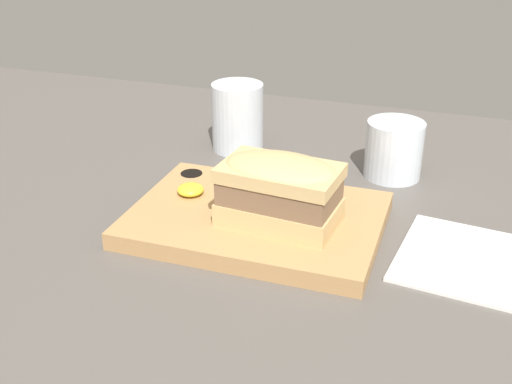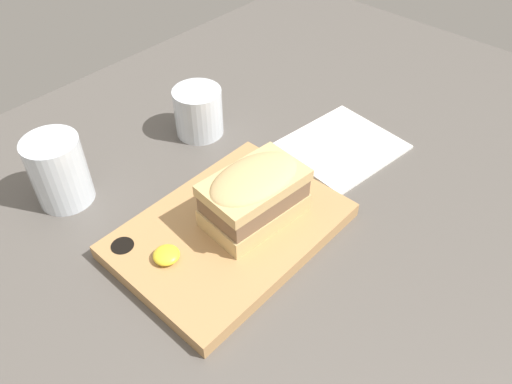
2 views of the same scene
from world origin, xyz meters
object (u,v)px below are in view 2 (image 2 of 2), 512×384
at_px(napkin, 341,146).
at_px(serving_board, 230,230).
at_px(water_glass, 60,175).
at_px(wine_glass, 199,114).
at_px(sandwich, 254,193).

bearing_deg(napkin, serving_board, -179.87).
bearing_deg(water_glass, wine_glass, -5.77).
distance_m(serving_board, napkin, 0.26).
distance_m(water_glass, napkin, 0.44).
xyz_separation_m(water_glass, napkin, (0.37, -0.23, -0.04)).
distance_m(serving_board, sandwich, 0.07).
height_order(serving_board, napkin, serving_board).
bearing_deg(wine_glass, napkin, -58.06).
xyz_separation_m(serving_board, sandwich, (0.03, -0.01, 0.05)).
relative_size(serving_board, sandwich, 2.12).
relative_size(sandwich, napkin, 0.72).
distance_m(wine_glass, napkin, 0.24).
relative_size(sandwich, wine_glass, 1.74).
height_order(serving_board, wine_glass, wine_glass).
height_order(water_glass, napkin, water_glass).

